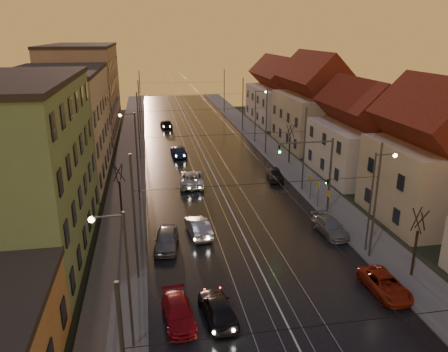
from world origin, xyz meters
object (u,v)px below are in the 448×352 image
traffic_light_mast (320,166)px  driving_car_0 (218,308)px  driving_car_3 (179,151)px  street_lamp_0 (121,269)px  street_lamp_3 (257,111)px  parked_right_1 (330,227)px  parked_left_3 (166,239)px  driving_car_1 (198,227)px  parked_right_2 (275,174)px  parked_left_2 (178,313)px  parked_right_0 (385,284)px  street_lamp_1 (375,192)px  street_lamp_2 (133,140)px  driving_car_2 (192,179)px  driving_car_4 (166,124)px

traffic_light_mast → driving_car_0: 19.00m
driving_car_0 → driving_car_3: bearing=-96.9°
street_lamp_0 → street_lamp_3: (18.21, 44.00, 0.00)m
driving_car_0 → parked_right_1: driving_car_0 is taller
driving_car_3 → parked_left_3: parked_left_3 is taller
traffic_light_mast → driving_car_3: traffic_light_mast is taller
driving_car_1 → parked_right_2: bearing=-135.5°
street_lamp_3 → driving_car_1: 33.66m
driving_car_1 → street_lamp_3: bearing=-118.8°
parked_left_2 → parked_right_0: 13.55m
traffic_light_mast → parked_left_2: 20.46m
parked_left_2 → parked_right_1: parked_right_1 is taller
traffic_light_mast → driving_car_1: 12.63m
driving_car_1 → parked_left_2: bearing=71.0°
street_lamp_1 → street_lamp_2: same height
street_lamp_3 → driving_car_2: (-12.02, -18.26, -4.11)m
driving_car_4 → street_lamp_1: bearing=97.7°
street_lamp_0 → driving_car_1: (5.42, 13.14, -4.16)m
street_lamp_1 → parked_right_0: street_lamp_1 is taller
parked_right_2 → street_lamp_1: bearing=-75.7°
parked_right_0 → parked_right_1: size_ratio=0.99×
street_lamp_1 → parked_right_1: (-1.78, 3.43, -4.24)m
parked_right_0 → parked_right_1: 8.94m
driving_car_0 → parked_left_3: size_ratio=0.97×
traffic_light_mast → driving_car_0: traffic_light_mast is taller
driving_car_2 → parked_right_2: bearing=-173.7°
driving_car_3 → parked_left_2: 36.35m
street_lamp_3 → driving_car_1: street_lamp_3 is taller
traffic_light_mast → driving_car_1: (-11.68, -2.86, -3.87)m
driving_car_3 → parked_right_0: 37.17m
street_lamp_0 → parked_right_2: bearing=58.5°
driving_car_3 → parked_right_1: (10.75, -26.65, -0.06)m
street_lamp_0 → driving_car_0: street_lamp_0 is taller
driving_car_2 → driving_car_4: driving_car_2 is taller
driving_car_3 → street_lamp_0: bearing=79.3°
street_lamp_0 → driving_car_2: (6.19, 25.74, -4.11)m
street_lamp_2 → parked_left_3: bearing=-81.0°
street_lamp_3 → parked_right_1: 32.89m
street_lamp_3 → parked_right_1: size_ratio=1.80×
driving_car_0 → street_lamp_1: bearing=-160.3°
street_lamp_2 → driving_car_2: 7.77m
driving_car_0 → driving_car_3: size_ratio=0.87×
street_lamp_1 → parked_right_2: size_ratio=1.99×
parked_left_2 → driving_car_2: bearing=77.0°
traffic_light_mast → driving_car_4: traffic_light_mast is taller
parked_right_1 → parked_right_2: bearing=88.1°
street_lamp_2 → street_lamp_3: bearing=41.3°
driving_car_1 → parked_right_2: 16.48m
street_lamp_0 → street_lamp_2: size_ratio=1.00×
driving_car_4 → parked_left_2: size_ratio=1.03×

